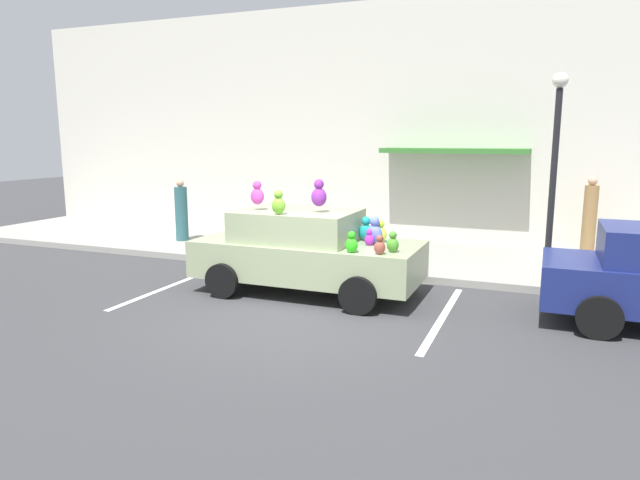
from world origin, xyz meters
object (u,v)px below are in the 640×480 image
object	(u,v)px
plush_covered_car	(306,250)
street_lamp_post	(555,156)
pedestrian_walking_past	(181,212)
pedestrian_near_shopfront	(589,219)
teddy_bear_on_sidewalk	(282,248)

from	to	relation	value
plush_covered_car	street_lamp_post	bearing A→B (deg)	25.00
plush_covered_car	pedestrian_walking_past	bearing A→B (deg)	148.59
pedestrian_near_shopfront	pedestrian_walking_past	bearing A→B (deg)	-169.91
plush_covered_car	pedestrian_walking_past	size ratio (longest dim) A/B	2.55
street_lamp_post	pedestrian_near_shopfront	bearing A→B (deg)	73.10
teddy_bear_on_sidewalk	street_lamp_post	xyz separation A→B (m)	(5.58, 0.07, 2.12)
street_lamp_post	pedestrian_walking_past	distance (m)	9.31
street_lamp_post	pedestrian_near_shopfront	world-z (taller)	street_lamp_post
teddy_bear_on_sidewalk	plush_covered_car	bearing A→B (deg)	-53.36
plush_covered_car	pedestrian_walking_past	distance (m)	5.77
teddy_bear_on_sidewalk	pedestrian_walking_past	distance (m)	3.73
street_lamp_post	teddy_bear_on_sidewalk	bearing A→B (deg)	-179.27
pedestrian_near_shopfront	pedestrian_walking_past	world-z (taller)	pedestrian_near_shopfront
pedestrian_walking_past	teddy_bear_on_sidewalk	bearing A→B (deg)	-17.73
plush_covered_car	pedestrian_walking_past	xyz separation A→B (m)	(-4.92, 3.01, 0.10)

